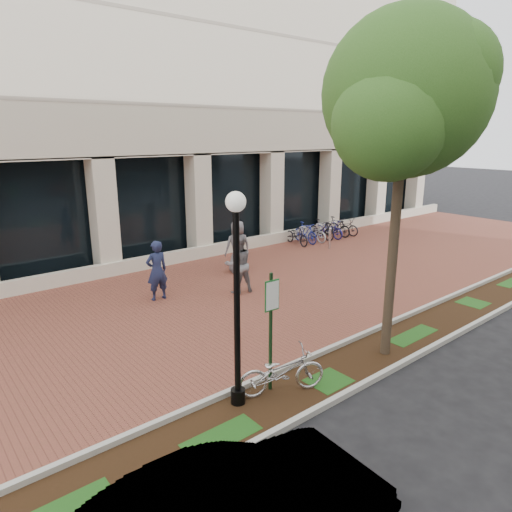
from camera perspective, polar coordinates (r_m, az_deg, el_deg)
ground at (r=14.50m, az=-3.14°, el=-5.10°), size 120.00×120.00×0.00m
brick_plaza at (r=14.50m, az=-3.14°, el=-5.08°), size 40.00×9.00×0.01m
planting_strip at (r=11.06m, az=13.59°, el=-12.23°), size 40.00×1.50×0.01m
curb_plaza_side at (r=11.45m, az=10.58°, el=-10.77°), size 40.00×0.12×0.12m
curb_street_side at (r=10.67m, az=16.89°, el=-13.23°), size 40.00×0.12×0.12m
near_office_building at (r=23.47m, az=-20.77°, el=26.65°), size 40.00×12.12×16.00m
parking_sign at (r=8.88m, az=1.91°, el=-7.70°), size 0.34×0.07×2.47m
lamppost at (r=8.17m, az=-2.42°, el=-4.25°), size 0.36×0.36×4.06m
street_tree at (r=10.30m, az=18.13°, el=17.45°), size 4.07×3.39×7.47m
locked_bicycle at (r=9.27m, az=3.24°, el=-14.25°), size 1.88×1.26×0.94m
pedestrian_left at (r=14.28m, az=-12.29°, el=-1.79°), size 0.70×0.47×1.88m
pedestrian_mid at (r=14.60m, az=-2.20°, el=-1.03°), size 1.06×0.91×1.90m
pedestrian_right at (r=16.78m, az=-2.31°, el=1.20°), size 1.09×0.88×1.94m
bollard at (r=20.47m, az=9.19°, el=2.20°), size 0.12×0.12×0.98m
bike_rack_cluster at (r=22.31m, az=8.17°, el=3.21°), size 4.14×1.75×0.98m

